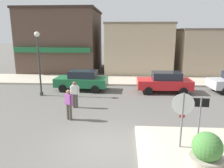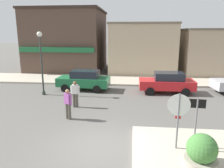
{
  "view_description": "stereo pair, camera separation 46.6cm",
  "coord_description": "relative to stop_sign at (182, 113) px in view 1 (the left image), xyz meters",
  "views": [
    {
      "loc": [
        0.75,
        -7.84,
        4.44
      ],
      "look_at": [
        0.02,
        4.5,
        1.5
      ],
      "focal_mm": 35.0,
      "sensor_mm": 36.0,
      "label": 1
    },
    {
      "loc": [
        1.21,
        -7.8,
        4.44
      ],
      "look_at": [
        0.02,
        4.5,
        1.5
      ],
      "focal_mm": 35.0,
      "sensor_mm": 36.0,
      "label": 2
    }
  ],
  "objects": [
    {
      "name": "pedestrian_crossing_far",
      "position": [
        -4.99,
        2.74,
        -0.65
      ],
      "size": [
        0.52,
        0.38,
        1.61
      ],
      "color": "#4C473D",
      "rests_on": "ground"
    },
    {
      "name": "one_way_sign",
      "position": [
        0.7,
        0.18,
        -0.19
      ],
      "size": [
        0.6,
        0.07,
        2.1
      ],
      "color": "slate",
      "rests_on": "ground"
    },
    {
      "name": "parked_car_nearest",
      "position": [
        -5.49,
        8.69,
        -0.71
      ],
      "size": [
        4.09,
        2.06,
        1.56
      ],
      "color": "#1E6B3D",
      "rests_on": "ground"
    },
    {
      "name": "stop_sign",
      "position": [
        0.0,
        0.0,
        0.0
      ],
      "size": [
        0.82,
        0.09,
        2.3
      ],
      "color": "slate",
      "rests_on": "ground"
    },
    {
      "name": "lamp_post",
      "position": [
        -8.13,
        7.06,
        1.44
      ],
      "size": [
        0.36,
        0.36,
        4.54
      ],
      "color": "#333833",
      "rests_on": "ground"
    },
    {
      "name": "kerb_far",
      "position": [
        -2.9,
        12.23,
        -1.44
      ],
      "size": [
        80.0,
        4.0,
        0.15
      ],
      "primitive_type": "cube",
      "color": "#B7AD99",
      "rests_on": "ground"
    },
    {
      "name": "parked_car_second",
      "position": [
        0.85,
        8.42,
        -0.71
      ],
      "size": [
        4.02,
        1.91,
        1.56
      ],
      "color": "red",
      "rests_on": "ground"
    },
    {
      "name": "building_storefront_left_mid",
      "position": [
        7.99,
        16.77,
        0.89
      ],
      "size": [
        9.12,
        6.19,
        4.81
      ],
      "color": "tan",
      "rests_on": "ground"
    },
    {
      "name": "ground_plane",
      "position": [
        -2.9,
        0.09,
        -1.52
      ],
      "size": [
        160.0,
        160.0,
        0.0
      ],
      "primitive_type": "plane",
      "color": "#5B5954"
    },
    {
      "name": "building_corner_shop",
      "position": [
        -9.5,
        18.35,
        1.99
      ],
      "size": [
        8.46,
        8.74,
        7.0
      ],
      "color": "brown",
      "rests_on": "ground"
    },
    {
      "name": "planter",
      "position": [
        0.62,
        -1.0,
        -0.96
      ],
      "size": [
        1.1,
        1.1,
        1.23
      ],
      "color": "gray",
      "rests_on": "ground"
    },
    {
      "name": "pedestrian_crossing_near",
      "position": [
        -5.11,
        4.62,
        -0.65
      ],
      "size": [
        0.55,
        0.23,
        1.61
      ],
      "color": "#4C473D",
      "rests_on": "ground"
    },
    {
      "name": "building_storefront_left_near",
      "position": [
        -0.76,
        17.4,
        1.2
      ],
      "size": [
        7.06,
        7.03,
        5.42
      ],
      "color": "tan",
      "rests_on": "ground"
    }
  ]
}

